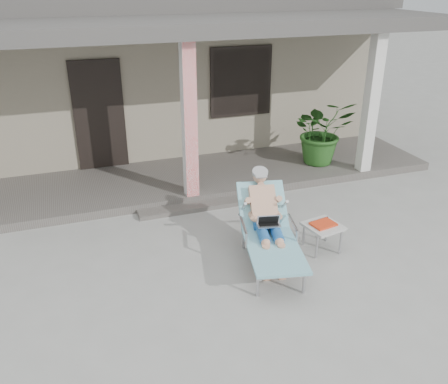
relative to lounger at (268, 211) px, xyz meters
name	(u,v)px	position (x,y,z in m)	size (l,w,h in m)	color
ground	(233,266)	(-0.52, -0.06, -0.73)	(60.00, 60.00, 0.00)	#9E9E99
house	(142,65)	(-0.52, 6.44, 0.93)	(10.40, 5.40, 3.30)	#9E937D
porch_deck	(180,180)	(-0.52, 2.94, -0.66)	(10.00, 2.00, 0.15)	#605B56
porch_overhang	(174,32)	(-0.52, 2.89, 2.06)	(10.00, 2.30, 2.85)	silver
porch_step	(197,207)	(-0.52, 1.79, -0.69)	(2.00, 0.30, 0.07)	#605B56
lounger	(268,211)	(0.00, 0.00, 0.00)	(1.04, 1.89, 1.19)	#B7B7BC
side_table	(323,227)	(0.84, -0.07, -0.37)	(0.56, 0.56, 0.43)	#BAB9B4
potted_palm	(322,131)	(2.38, 2.73, 0.08)	(1.19, 1.03, 1.32)	#26591E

